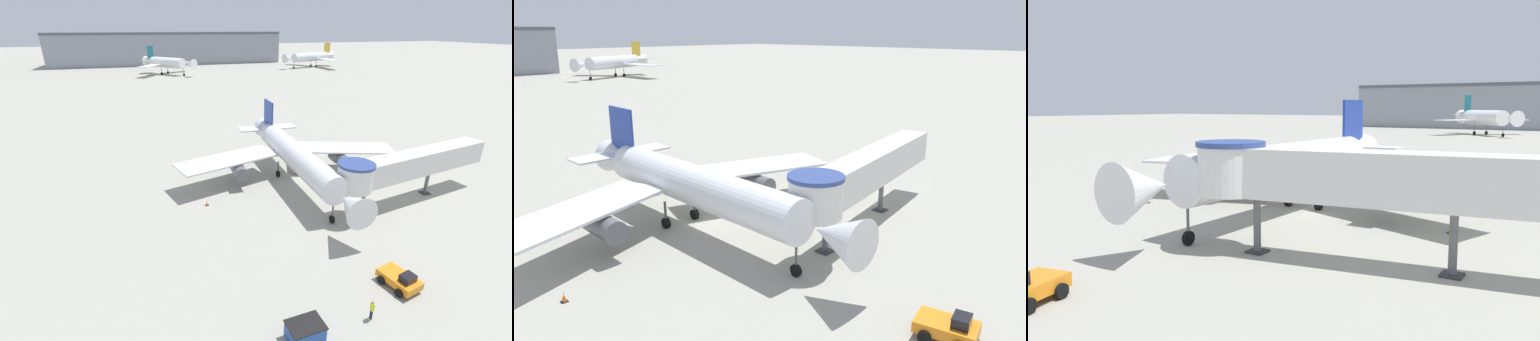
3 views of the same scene
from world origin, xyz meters
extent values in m
plane|color=#9E9B8E|center=(0.00, 0.00, 0.00)|extent=(800.00, 800.00, 0.00)
cylinder|color=silver|center=(-1.32, -0.93, 4.01)|extent=(3.90, 22.46, 3.31)
cone|color=silver|center=(-1.70, -15.26, 4.01)|extent=(3.41, 3.73, 3.31)
cone|color=silver|center=(-0.99, 11.41, 4.01)|extent=(3.44, 5.06, 3.31)
cube|color=silver|center=(-9.99, 2.16, 3.43)|extent=(15.01, 8.78, 0.22)
cube|color=silver|center=(7.51, 1.70, 3.43)|extent=(15.03, 9.41, 0.22)
cube|color=navy|center=(-1.00, 11.16, 6.99)|extent=(0.35, 4.03, 4.31)
cube|color=silver|center=(-0.98, 11.66, 4.59)|extent=(9.72, 3.07, 0.18)
cylinder|color=#565960|center=(-8.89, 0.82, 2.27)|extent=(1.93, 4.08, 1.82)
cylinder|color=#565960|center=(6.34, 0.41, 2.27)|extent=(1.93, 4.08, 1.82)
cylinder|color=#4C4C51|center=(-1.60, -11.76, 1.40)|extent=(0.18, 0.18, 1.91)
cylinder|color=black|center=(-1.60, -11.76, 0.45)|extent=(0.28, 0.91, 0.90)
cylinder|color=#4C4C51|center=(-2.73, 1.90, 1.40)|extent=(0.22, 0.22, 1.91)
cylinder|color=black|center=(-2.73, 1.90, 0.45)|extent=(0.42, 0.91, 0.90)
cylinder|color=#4C4C51|center=(0.25, 1.83, 1.40)|extent=(0.22, 0.22, 1.91)
cylinder|color=black|center=(0.25, 1.83, 0.45)|extent=(0.42, 0.91, 0.90)
cube|color=silver|center=(11.56, -9.29, 4.79)|extent=(21.06, 6.06, 2.80)
cylinder|color=silver|center=(1.24, -11.04, 4.79)|extent=(3.90, 3.90, 2.80)
cylinder|color=navy|center=(1.24, -11.04, 6.34)|extent=(4.10, 4.09, 0.30)
cylinder|color=#56565B|center=(2.89, -10.76, 1.70)|extent=(0.44, 0.44, 3.39)
cube|color=#333338|center=(2.89, -10.76, 0.06)|extent=(1.10, 1.10, 0.12)
cylinder|color=#56565B|center=(13.62, -8.94, 1.70)|extent=(0.44, 0.44, 3.39)
cube|color=#333338|center=(13.62, -8.94, 0.06)|extent=(1.10, 1.10, 0.12)
cube|color=orange|center=(-1.24, -22.34, 0.68)|extent=(2.64, 3.63, 0.66)
cube|color=black|center=(-1.08, -23.06, 1.30)|extent=(1.36, 1.15, 0.59)
cylinder|color=black|center=(-2.04, -23.44, 0.35)|extent=(0.46, 0.76, 0.71)
cylinder|color=black|center=(-0.06, -23.01, 0.35)|extent=(0.46, 0.76, 0.71)
cylinder|color=black|center=(-2.42, -21.68, 0.35)|extent=(0.46, 0.76, 0.71)
cylinder|color=black|center=(-0.45, -21.24, 0.35)|extent=(0.46, 0.76, 0.71)
cube|color=#234C9E|center=(-11.05, -24.88, 0.67)|extent=(2.52, 1.83, 1.33)
cube|color=black|center=(-11.05, -24.88, 1.37)|extent=(2.67, 1.94, 0.08)
cube|color=black|center=(-14.10, -3.57, 0.02)|extent=(0.41, 0.41, 0.04)
cone|color=orange|center=(-14.10, -3.57, 0.36)|extent=(0.28, 0.28, 0.64)
cylinder|color=white|center=(-14.10, -3.57, 0.44)|extent=(0.15, 0.15, 0.08)
cube|color=black|center=(11.43, -0.19, 0.02)|extent=(0.48, 0.48, 0.04)
cone|color=orange|center=(11.43, -0.19, 0.42)|extent=(0.33, 0.33, 0.75)
cylinder|color=white|center=(11.43, -0.19, 0.51)|extent=(0.18, 0.18, 0.09)
cylinder|color=#1E2338|center=(-5.59, -24.79, 0.42)|extent=(0.12, 0.12, 0.83)
cylinder|color=#1E2338|center=(-5.56, -24.62, 0.42)|extent=(0.12, 0.12, 0.83)
cube|color=#D1E019|center=(-5.57, -24.70, 1.16)|extent=(0.25, 0.36, 0.66)
sphere|color=tan|center=(-5.57, -24.70, 1.61)|extent=(0.23, 0.23, 0.23)
cylinder|color=white|center=(-8.90, 123.53, 5.25)|extent=(15.04, 16.22, 4.37)
cone|color=white|center=(-0.27, 113.76, 5.25)|extent=(6.46, 6.50, 4.37)
cone|color=white|center=(-15.80, 131.34, 5.25)|extent=(7.62, 7.81, 4.37)
cube|color=white|center=(-16.77, 119.85, 4.49)|extent=(10.27, 12.96, 0.22)
cube|color=white|center=(-4.27, 130.88, 4.49)|extent=(13.13, 9.17, 0.22)
cube|color=#19707F|center=(-15.58, 131.10, 9.19)|extent=(2.69, 3.00, 5.69)
cube|color=white|center=(-16.02, 131.59, 6.02)|extent=(8.02, 7.52, 0.18)
cylinder|color=#4C4C51|center=(-2.75, 116.56, 1.81)|extent=(0.18, 0.18, 2.52)
cylinder|color=black|center=(-2.75, 116.56, 0.55)|extent=(0.92, 1.00, 1.10)
cylinder|color=#4C4C51|center=(-11.85, 123.90, 1.81)|extent=(0.22, 0.22, 2.52)
cylinder|color=black|center=(-11.85, 123.90, 0.55)|extent=(1.03, 1.09, 1.10)
cylinder|color=#4C4C51|center=(-8.90, 126.50, 1.81)|extent=(0.22, 0.22, 2.52)
cylinder|color=black|center=(-8.90, 126.50, 0.55)|extent=(1.03, 1.09, 1.10)
cylinder|color=silver|center=(65.49, 131.90, 5.21)|extent=(23.01, 11.51, 4.34)
cone|color=silver|center=(50.79, 126.86, 5.21)|extent=(5.92, 5.65, 4.34)
cone|color=silver|center=(77.73, 136.09, 5.21)|extent=(7.56, 6.21, 4.34)
cube|color=silver|center=(65.19, 142.56, 4.45)|extent=(14.00, 16.10, 0.22)
cube|color=silver|center=(71.80, 123.29, 4.45)|extent=(5.72, 16.13, 0.22)
cube|color=gold|center=(77.42, 135.98, 9.12)|extent=(4.27, 1.67, 5.64)
cube|color=silver|center=(78.03, 136.20, 5.97)|extent=(6.47, 11.33, 0.18)
cylinder|color=#4C4C51|center=(54.66, 128.19, 1.80)|extent=(0.18, 0.18, 2.49)
cylinder|color=black|center=(54.66, 128.19, 0.55)|extent=(1.12, 0.60, 1.10)
cylinder|color=#4C4C51|center=(67.55, 134.67, 1.80)|extent=(0.22, 0.22, 2.49)
cylinder|color=black|center=(67.55, 134.67, 0.55)|extent=(1.17, 0.74, 1.10)
cylinder|color=#4C4C51|center=(68.82, 130.97, 1.80)|extent=(0.22, 0.22, 2.49)
cylinder|color=black|center=(68.82, 130.97, 0.55)|extent=(1.17, 0.74, 1.10)
cube|color=gray|center=(-3.54, 175.00, 8.02)|extent=(125.42, 26.47, 16.04)
cube|color=#4C515B|center=(-3.54, 175.00, 16.64)|extent=(125.42, 27.00, 1.20)
camera|label=1|loc=(-19.57, -40.42, 20.16)|focal=24.00mm
camera|label=2|loc=(-25.10, -31.93, 16.32)|focal=35.00mm
camera|label=3|loc=(19.32, -34.04, 8.51)|focal=35.00mm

